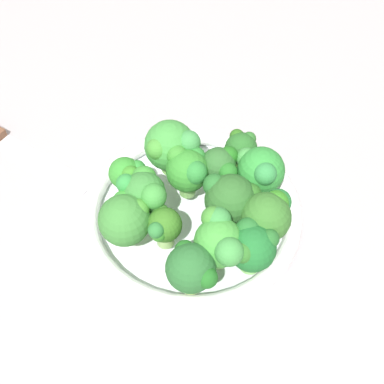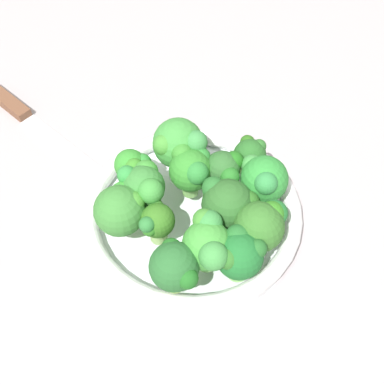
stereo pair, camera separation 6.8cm
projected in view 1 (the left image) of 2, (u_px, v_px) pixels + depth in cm
name	position (u px, v px, depth cm)	size (l,w,h in cm)	color
ground_plane	(207.00, 226.00, 74.44)	(130.00, 130.00, 2.50)	#A99EA1
bowl	(192.00, 215.00, 71.60)	(28.76, 28.76, 3.99)	white
broccoli_floret_0	(241.00, 149.00, 72.05)	(4.37, 4.90, 5.31)	#8AC95A
broccoli_floret_1	(268.00, 215.00, 63.83)	(6.04, 6.86, 7.42)	#86D056
broccoli_floret_2	(191.00, 268.00, 60.21)	(6.28, 5.71, 6.72)	#9EC863
broccoli_floret_3	(220.00, 240.00, 61.62)	(6.31, 6.73, 7.36)	#82CC64
broccoli_floret_4	(164.00, 226.00, 63.84)	(4.21, 4.92, 5.84)	#95BC69
broccoli_floret_5	(170.00, 146.00, 69.98)	(7.45, 6.80, 8.07)	#8FD165
broccoli_floret_6	(188.00, 169.00, 67.87)	(5.97, 6.14, 7.15)	#7DB55D
broccoli_floret_7	(144.00, 192.00, 65.92)	(6.73, 6.01, 7.30)	#87C258
broccoli_floret_8	(127.00, 174.00, 69.32)	(4.62, 4.27, 5.40)	#92BE6A
broccoli_floret_9	(260.00, 170.00, 68.06)	(6.65, 6.10, 7.31)	#8CCE5E
broccoli_floret_10	(252.00, 247.00, 61.63)	(5.55, 5.76, 6.69)	#8FD56F
broccoli_floret_11	(222.00, 167.00, 68.73)	(4.83, 4.94, 6.49)	#9ECD66
broccoli_floret_12	(231.00, 199.00, 65.77)	(7.23, 6.43, 7.16)	#9BD56A
broccoli_floret_13	(125.00, 218.00, 64.15)	(6.32, 6.76, 7.03)	#A0CB61
knife	(2.00, 138.00, 82.03)	(26.55, 7.62, 1.50)	silver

